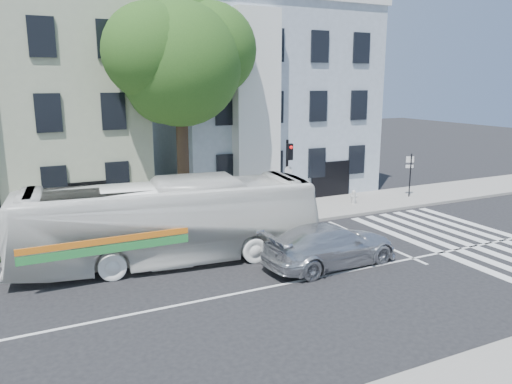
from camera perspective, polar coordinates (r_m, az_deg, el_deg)
ground at (r=16.96m, az=1.01°, el=-10.92°), size 120.00×120.00×0.00m
sidewalk_far at (r=23.93m, az=-7.74°, el=-3.79°), size 80.00×4.00×0.15m
building_left at (r=28.88m, az=-26.15°, el=8.79°), size 12.00×10.00×11.00m
building_right at (r=32.14m, az=0.01°, el=10.30°), size 12.00×10.00×11.00m
street_tree at (r=23.72m, az=-8.75°, el=15.00°), size 7.30×5.90×11.10m
bus at (r=19.08m, az=-9.91°, el=-3.35°), size 3.96×11.64×3.18m
sedan at (r=18.93m, az=8.52°, el=-5.99°), size 2.55×5.53×1.56m
hedge at (r=21.10m, az=-25.22°, el=-5.93°), size 8.21×3.91×0.70m
traffic_signal at (r=24.69m, az=3.69°, el=2.73°), size 0.42×0.52×3.96m
fire_hydrant at (r=28.04m, az=11.11°, el=-0.52°), size 0.41×0.24×0.75m
far_sign_pole at (r=30.30m, az=17.20°, el=2.48°), size 0.43×0.25×2.54m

